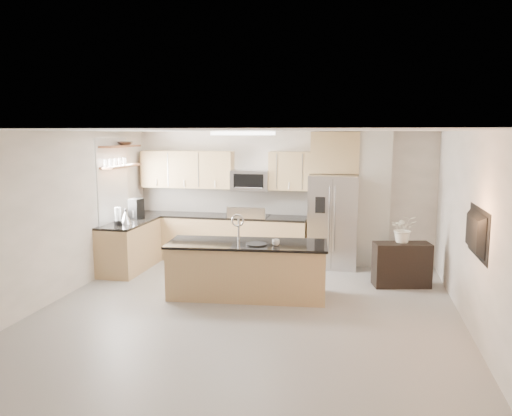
% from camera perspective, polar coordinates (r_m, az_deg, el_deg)
% --- Properties ---
extents(floor, '(6.50, 6.50, 0.00)m').
position_cam_1_polar(floor, '(7.30, -1.18, -12.00)').
color(floor, gray).
rests_on(floor, ground).
extents(ceiling, '(6.00, 6.50, 0.02)m').
position_cam_1_polar(ceiling, '(6.84, -1.25, 8.86)').
color(ceiling, white).
rests_on(ceiling, wall_back).
extents(wall_back, '(6.00, 0.02, 2.60)m').
position_cam_1_polar(wall_back, '(10.11, 2.95, 1.37)').
color(wall_back, white).
rests_on(wall_back, floor).
extents(wall_front, '(6.00, 0.02, 2.60)m').
position_cam_1_polar(wall_front, '(3.95, -12.08, -10.31)').
color(wall_front, white).
rests_on(wall_front, floor).
extents(wall_left, '(0.02, 6.50, 2.60)m').
position_cam_1_polar(wall_left, '(8.16, -22.20, -0.99)').
color(wall_left, white).
rests_on(wall_left, floor).
extents(wall_right, '(0.02, 6.50, 2.60)m').
position_cam_1_polar(wall_right, '(6.93, 23.75, -2.69)').
color(wall_right, white).
rests_on(wall_right, floor).
extents(back_counter, '(3.55, 0.66, 1.44)m').
position_cam_1_polar(back_counter, '(10.20, -4.19, -3.29)').
color(back_counter, tan).
rests_on(back_counter, floor).
extents(left_counter, '(0.66, 1.50, 0.92)m').
position_cam_1_polar(left_counter, '(9.73, -14.23, -4.19)').
color(left_counter, tan).
rests_on(left_counter, floor).
extents(range, '(0.76, 0.64, 1.14)m').
position_cam_1_polar(range, '(10.04, -0.77, -3.46)').
color(range, black).
rests_on(range, floor).
extents(upper_cabinets, '(3.50, 0.33, 0.75)m').
position_cam_1_polar(upper_cabinets, '(10.18, -4.46, 4.37)').
color(upper_cabinets, tan).
rests_on(upper_cabinets, wall_back).
extents(microwave, '(0.76, 0.40, 0.40)m').
position_cam_1_polar(microwave, '(9.98, -0.63, 3.19)').
color(microwave, '#AFAFB2').
rests_on(microwave, upper_cabinets).
extents(refrigerator, '(0.92, 0.78, 1.78)m').
position_cam_1_polar(refrigerator, '(9.69, 8.79, -1.48)').
color(refrigerator, '#AFAFB2').
rests_on(refrigerator, floor).
extents(partition_column, '(0.60, 0.30, 2.60)m').
position_cam_1_polar(partition_column, '(9.84, 13.34, 0.95)').
color(partition_column, beige).
rests_on(partition_column, floor).
extents(window, '(0.04, 1.15, 1.65)m').
position_cam_1_polar(window, '(9.68, -16.10, 2.81)').
color(window, white).
rests_on(window, wall_left).
extents(shelf_lower, '(0.30, 1.20, 0.04)m').
position_cam_1_polar(shelf_lower, '(9.69, -15.23, 4.63)').
color(shelf_lower, '#925D3A').
rests_on(shelf_lower, wall_left).
extents(shelf_upper, '(0.30, 1.20, 0.04)m').
position_cam_1_polar(shelf_upper, '(9.67, -15.32, 6.82)').
color(shelf_upper, '#925D3A').
rests_on(shelf_upper, wall_left).
extents(ceiling_fixture, '(1.00, 0.50, 0.06)m').
position_cam_1_polar(ceiling_fixture, '(8.48, -1.44, 8.53)').
color(ceiling_fixture, white).
rests_on(ceiling_fixture, ceiling).
extents(island, '(2.57, 1.13, 1.29)m').
position_cam_1_polar(island, '(7.93, -1.01, -7.01)').
color(island, tan).
rests_on(island, floor).
extents(credenza, '(0.99, 0.58, 0.74)m').
position_cam_1_polar(credenza, '(8.79, 16.30, -6.23)').
color(credenza, black).
rests_on(credenza, floor).
extents(cup, '(0.13, 0.13, 0.09)m').
position_cam_1_polar(cup, '(7.63, 2.28, -3.96)').
color(cup, silver).
rests_on(cup, island).
extents(platter, '(0.42, 0.42, 0.02)m').
position_cam_1_polar(platter, '(7.68, 0.05, -4.15)').
color(platter, black).
rests_on(platter, island).
extents(blender, '(0.14, 0.14, 0.33)m').
position_cam_1_polar(blender, '(9.25, -15.50, -1.08)').
color(blender, black).
rests_on(blender, left_counter).
extents(kettle, '(0.22, 0.22, 0.27)m').
position_cam_1_polar(kettle, '(9.40, -14.68, -1.04)').
color(kettle, '#AFAFB2').
rests_on(kettle, left_counter).
extents(coffee_maker, '(0.25, 0.29, 0.39)m').
position_cam_1_polar(coffee_maker, '(9.95, -13.54, -0.11)').
color(coffee_maker, black).
rests_on(coffee_maker, left_counter).
extents(bowl, '(0.51, 0.51, 0.09)m').
position_cam_1_polar(bowl, '(9.89, -14.67, 7.25)').
color(bowl, '#AFAFB2').
rests_on(bowl, shelf_upper).
extents(flower_vase, '(0.67, 0.59, 0.71)m').
position_cam_1_polar(flower_vase, '(8.70, 16.55, -1.52)').
color(flower_vase, white).
rests_on(flower_vase, credenza).
extents(television, '(0.14, 1.08, 0.62)m').
position_cam_1_polar(television, '(6.71, 23.37, -2.58)').
color(television, black).
rests_on(television, wall_right).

